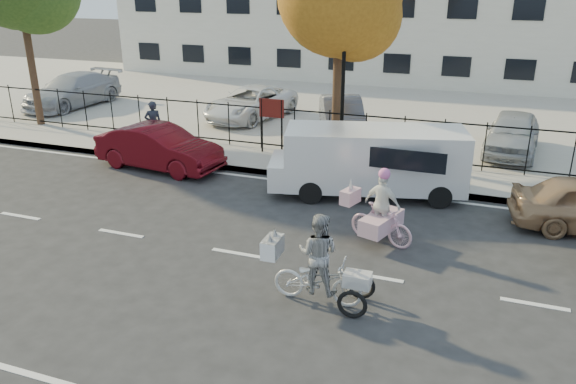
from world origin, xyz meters
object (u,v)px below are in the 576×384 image
at_px(lot_car_a, 73,90).
at_px(lot_car_b, 251,103).
at_px(white_van, 371,159).
at_px(lot_car_c, 342,116).
at_px(lamppost, 344,66).
at_px(lot_car_d, 513,133).
at_px(red_sedan, 159,148).
at_px(pedestrian, 153,124).
at_px(zebra_trike, 318,269).
at_px(unicorn_bike, 380,216).

bearing_deg(lot_car_a, lot_car_b, 8.13).
height_order(white_van, lot_car_c, white_van).
xyz_separation_m(lamppost, lot_car_d, (5.12, 2.70, -2.29)).
bearing_deg(lot_car_c, lot_car_a, 156.54).
height_order(red_sedan, pedestrian, pedestrian).
height_order(zebra_trike, lot_car_b, zebra_trike).
distance_m(lamppost, lot_car_c, 3.98).
xyz_separation_m(lot_car_a, lot_car_c, (12.60, -0.52, -0.04)).
height_order(white_van, pedestrian, white_van).
bearing_deg(unicorn_bike, red_sedan, 87.04).
distance_m(zebra_trike, lot_car_b, 13.96).
bearing_deg(zebra_trike, lot_car_d, -18.77).
height_order(unicorn_bike, pedestrian, unicorn_bike).
bearing_deg(lot_car_d, white_van, -121.10).
bearing_deg(pedestrian, lamppost, 144.12).
height_order(unicorn_bike, lot_car_b, unicorn_bike).
xyz_separation_m(lamppost, lot_car_a, (-13.40, 3.67, -2.24)).
bearing_deg(pedestrian, lot_car_d, 154.40).
xyz_separation_m(red_sedan, lot_car_d, (10.33, 5.00, 0.15)).
bearing_deg(unicorn_bike, lot_car_a, 78.72).
height_order(unicorn_bike, lot_car_d, unicorn_bike).
relative_size(lot_car_a, lot_car_d, 1.25).
bearing_deg(white_van, lot_car_b, 119.82).
bearing_deg(lot_car_c, zebra_trike, -98.49).
bearing_deg(white_van, zebra_trike, -101.80).
bearing_deg(zebra_trike, lot_car_a, 51.10).
xyz_separation_m(unicorn_bike, lot_car_d, (2.83, 7.91, 0.17)).
height_order(white_van, lot_car_b, white_van).
xyz_separation_m(white_van, pedestrian, (-7.86, 1.62, -0.08)).
relative_size(unicorn_bike, lot_car_b, 0.39).
bearing_deg(lot_car_c, red_sedan, -150.02).
bearing_deg(lot_car_b, lamppost, -29.05).
distance_m(white_van, lot_car_c, 5.90).
xyz_separation_m(lamppost, lot_car_b, (-4.94, 4.24, -2.32)).
height_order(zebra_trike, lot_car_a, zebra_trike).
distance_m(zebra_trike, red_sedan, 8.98).
bearing_deg(lot_car_b, zebra_trike, -49.99).
bearing_deg(lamppost, lot_car_a, 164.67).
relative_size(lot_car_b, lot_car_c, 1.13).
height_order(pedestrian, lot_car_c, pedestrian).
height_order(lamppost, lot_car_a, lamppost).
bearing_deg(unicorn_bike, white_van, 34.57).
height_order(red_sedan, lot_car_a, lot_car_a).
bearing_deg(white_van, lamppost, 107.53).
relative_size(lamppost, red_sedan, 1.06).
height_order(zebra_trike, red_sedan, zebra_trike).
distance_m(zebra_trike, lot_car_c, 11.47).
bearing_deg(red_sedan, lamppost, -59.37).
bearing_deg(lot_car_c, lot_car_b, 144.22).
bearing_deg(zebra_trike, pedestrian, 46.75).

